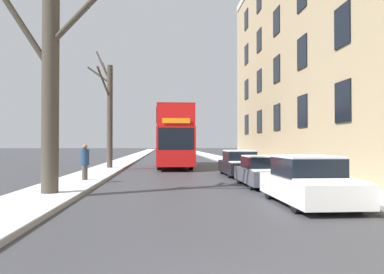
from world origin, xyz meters
name	(u,v)px	position (x,y,z in m)	size (l,w,h in m)	color
sidewalk_left	(138,156)	(-5.26, 53.00, 0.08)	(2.35, 130.00, 0.16)	gray
sidewalk_right	(208,155)	(5.26, 53.00, 0.08)	(2.35, 130.00, 0.16)	gray
terrace_facade_right	(379,31)	(10.93, 17.13, 8.25)	(9.10, 37.67, 16.49)	tan
bare_tree_left_0	(52,68)	(-5.05, 9.70, 4.38)	(3.99, 3.49, 8.95)	#423A30
bare_tree_left_1	(109,111)	(-5.15, 23.23, 4.11)	(1.81, 4.18, 8.40)	#423A30
double_decker_bus	(174,135)	(-0.53, 26.10, 2.52)	(2.56, 11.16, 4.46)	red
parked_car_0	(308,182)	(3.00, 7.66, 0.67)	(1.86, 4.21, 1.46)	silver
parked_car_1	(265,172)	(3.00, 12.53, 0.61)	(1.89, 3.92, 1.30)	#474C56
parked_car_2	(240,164)	(3.00, 17.81, 0.67)	(1.82, 4.50, 1.45)	black
pedestrian_left_sidewalk	(85,162)	(-4.92, 14.33, 0.99)	(0.39, 0.39, 1.80)	#4C4742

